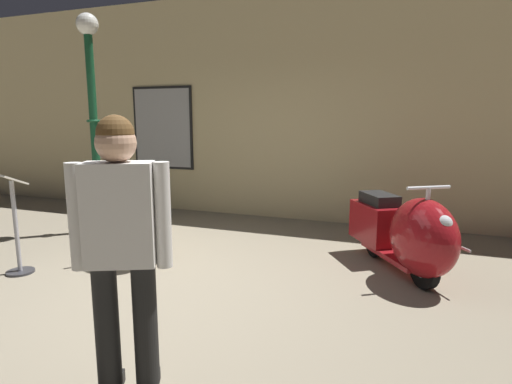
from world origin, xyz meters
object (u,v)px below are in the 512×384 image
object	(u,v)px
scooter_0	(127,211)
lamppost	(93,114)
scooter_1	(407,234)
info_stanchion	(16,232)
visitor_0	(121,241)

from	to	relation	value
scooter_0	lamppost	xyz separation A→B (m)	(-0.98, 0.66, 1.15)
scooter_1	info_stanchion	bearing A→B (deg)	-103.87
scooter_0	visitor_0	bearing A→B (deg)	-11.79
lamppost	info_stanchion	xyz separation A→B (m)	(0.35, -1.65, -1.22)
scooter_0	info_stanchion	world-z (taller)	scooter_0
lamppost	info_stanchion	distance (m)	2.08
scooter_1	info_stanchion	distance (m)	4.05
info_stanchion	visitor_0	bearing A→B (deg)	-28.41
lamppost	scooter_0	bearing A→B (deg)	-33.98
scooter_0	lamppost	world-z (taller)	lamppost
scooter_1	info_stanchion	size ratio (longest dim) A/B	1.52
scooter_1	lamppost	bearing A→B (deg)	-127.42
lamppost	visitor_0	world-z (taller)	lamppost
lamppost	scooter_1	bearing A→B (deg)	-4.51
lamppost	visitor_0	size ratio (longest dim) A/B	1.82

